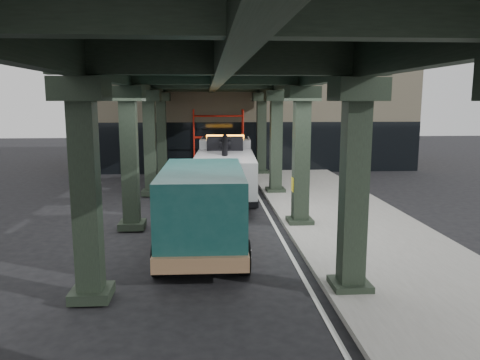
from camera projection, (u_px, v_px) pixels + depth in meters
name	position (u px, v px, depth m)	size (l,w,h in m)	color
ground	(231.00, 244.00, 14.85)	(90.00, 90.00, 0.00)	black
sidewalk	(351.00, 223.00, 17.13)	(5.00, 40.00, 0.15)	gray
lane_stripe	(275.00, 227.00, 16.94)	(0.12, 38.00, 0.01)	silver
viaduct	(216.00, 72.00, 15.88)	(7.40, 32.00, 6.40)	black
building	(244.00, 108.00, 33.99)	(22.00, 10.00, 8.00)	#C6B793
scaffolding	(218.00, 140.00, 28.90)	(3.08, 0.88, 4.00)	red
tow_truck	(225.00, 167.00, 22.05)	(3.03, 9.13, 2.95)	black
towed_van	(203.00, 207.00, 13.98)	(2.66, 6.39, 2.57)	#12403E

